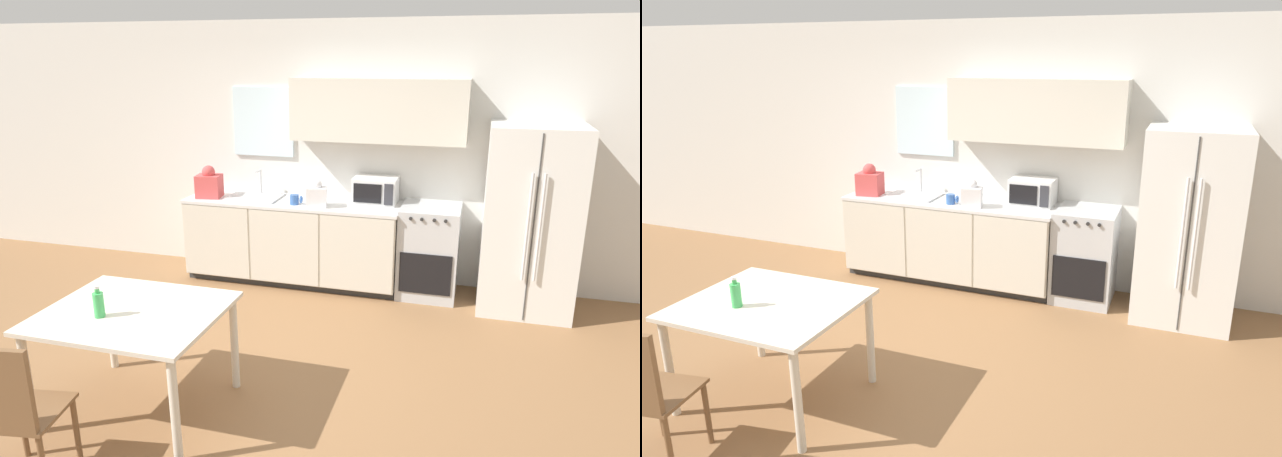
# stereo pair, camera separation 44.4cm
# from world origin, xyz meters

# --- Properties ---
(ground_plane) EXTENTS (12.00, 12.00, 0.00)m
(ground_plane) POSITION_xyz_m (0.00, 0.00, 0.00)
(ground_plane) COLOR olive
(wall_back) EXTENTS (12.00, 0.38, 2.70)m
(wall_back) POSITION_xyz_m (0.09, 2.30, 1.42)
(wall_back) COLOR silver
(wall_back) RESTS_ON ground_plane
(kitchen_counter) EXTENTS (2.28, 0.67, 0.89)m
(kitchen_counter) POSITION_xyz_m (-0.20, 1.97, 0.45)
(kitchen_counter) COLOR #333333
(kitchen_counter) RESTS_ON ground_plane
(oven_range) EXTENTS (0.58, 0.62, 0.92)m
(oven_range) POSITION_xyz_m (1.22, 1.99, 0.46)
(oven_range) COLOR #B7BABC
(oven_range) RESTS_ON ground_plane
(refrigerator) EXTENTS (0.84, 0.79, 1.76)m
(refrigerator) POSITION_xyz_m (2.14, 1.92, 0.88)
(refrigerator) COLOR silver
(refrigerator) RESTS_ON ground_plane
(kitchen_sink) EXTENTS (0.55, 0.44, 0.28)m
(kitchen_sink) POSITION_xyz_m (-0.63, 1.98, 0.91)
(kitchen_sink) COLOR #B7BABC
(kitchen_sink) RESTS_ON kitchen_counter
(microwave) EXTENTS (0.44, 0.33, 0.27)m
(microwave) POSITION_xyz_m (0.64, 2.10, 1.02)
(microwave) COLOR silver
(microwave) RESTS_ON kitchen_counter
(coffee_mug) EXTENTS (0.13, 0.09, 0.10)m
(coffee_mug) POSITION_xyz_m (-0.13, 1.82, 0.94)
(coffee_mug) COLOR #335999
(coffee_mug) RESTS_ON kitchen_counter
(grocery_bag_0) EXTENTS (0.23, 0.21, 0.28)m
(grocery_bag_0) POSITION_xyz_m (0.10, 1.80, 1.01)
(grocery_bag_0) COLOR white
(grocery_bag_0) RESTS_ON kitchen_counter
(grocery_bag_1) EXTENTS (0.28, 0.25, 0.34)m
(grocery_bag_1) POSITION_xyz_m (-1.11, 1.87, 1.04)
(grocery_bag_1) COLOR #D14C4C
(grocery_bag_1) RESTS_ON kitchen_counter
(dining_table) EXTENTS (1.16, 0.97, 0.74)m
(dining_table) POSITION_xyz_m (-0.48, -0.56, 0.65)
(dining_table) COLOR beige
(dining_table) RESTS_ON ground_plane
(dining_chair_near) EXTENTS (0.46, 0.46, 0.93)m
(dining_chair_near) POSITION_xyz_m (-0.67, -1.42, 0.54)
(dining_chair_near) COLOR brown
(dining_chair_near) RESTS_ON ground_plane
(drink_bottle) EXTENTS (0.07, 0.07, 0.21)m
(drink_bottle) POSITION_xyz_m (-0.63, -0.70, 0.83)
(drink_bottle) COLOR #3FB259
(drink_bottle) RESTS_ON dining_table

